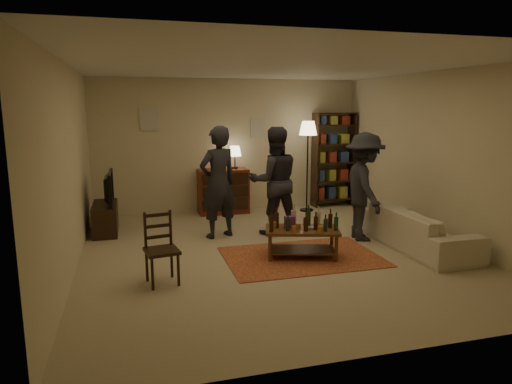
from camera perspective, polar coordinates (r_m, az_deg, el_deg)
name	(u,v)px	position (r m, az deg, el deg)	size (l,w,h in m)	color
floor	(273,252)	(6.88, 2.11, -7.50)	(6.00, 6.00, 0.00)	#C6B793
room_shell	(198,123)	(9.31, -7.30, 8.53)	(6.00, 6.00, 6.00)	beige
rug	(302,257)	(6.68, 5.73, -8.05)	(2.20, 1.50, 0.01)	maroon
coffee_table	(302,231)	(6.57, 5.76, -4.87)	(1.16, 0.84, 0.76)	brown
dining_chair	(161,246)	(5.73, -11.85, -6.59)	(0.45, 0.45, 0.89)	#331F11
tv_stand	(105,211)	(8.23, -18.32, -2.23)	(0.40, 1.00, 1.06)	#331F11
dresser	(224,190)	(9.27, -4.08, 0.26)	(1.00, 0.50, 1.36)	brown
bookshelf	(333,159)	(10.02, 9.64, 4.13)	(0.90, 0.34, 2.02)	#331F11
floor_lamp	(308,135)	(9.37, 6.52, 7.13)	(0.36, 0.36, 1.85)	black
sofa	(418,229)	(7.41, 19.60, -4.35)	(2.08, 0.81, 0.61)	beige
person_left	(218,182)	(7.48, -4.74, 1.20)	(0.67, 0.44, 1.84)	#212228
person_right	(274,181)	(7.67, 2.29, 1.38)	(0.88, 0.69, 1.82)	#292830
person_by_sofa	(364,187)	(7.53, 13.36, 0.63)	(1.12, 0.65, 1.74)	#25262C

